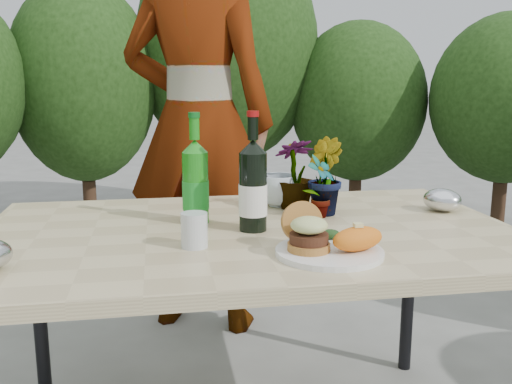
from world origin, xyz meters
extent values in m
cube|color=tan|center=(0.00, 0.00, 0.73)|extent=(1.60, 1.00, 0.04)
cylinder|color=black|center=(-0.72, 0.42, 0.35)|extent=(0.05, 0.05, 0.71)
cylinder|color=black|center=(0.72, 0.42, 0.35)|extent=(0.05, 0.05, 0.71)
cylinder|color=#382316|center=(-0.80, 2.80, 0.21)|extent=(0.10, 0.10, 0.42)
ellipsoid|color=#2A501A|center=(-0.80, 2.80, 1.17)|extent=(1.07, 1.07, 1.49)
cylinder|color=#382316|center=(0.30, 3.00, 0.25)|extent=(0.10, 0.10, 0.50)
ellipsoid|color=#2A501A|center=(0.30, 3.00, 1.42)|extent=(1.45, 1.45, 1.85)
cylinder|color=#382316|center=(1.30, 2.70, 0.19)|extent=(0.10, 0.10, 0.38)
ellipsoid|color=#2A501A|center=(1.30, 2.70, 1.01)|extent=(1.07, 1.07, 1.25)
cylinder|color=#382316|center=(2.20, 2.10, 0.22)|extent=(0.10, 0.10, 0.44)
ellipsoid|color=#2A501A|center=(2.20, 2.10, 1.05)|extent=(1.08, 1.08, 1.21)
cylinder|color=white|center=(0.16, -0.29, 0.76)|extent=(0.28, 0.28, 0.01)
cylinder|color=#B7722D|center=(0.10, -0.29, 0.78)|extent=(0.11, 0.11, 0.02)
cylinder|color=#472314|center=(0.10, -0.29, 0.80)|extent=(0.10, 0.10, 0.02)
ellipsoid|color=beige|center=(0.10, -0.29, 0.83)|extent=(0.10, 0.10, 0.04)
cylinder|color=#B7722D|center=(0.10, -0.21, 0.82)|extent=(0.11, 0.06, 0.11)
ellipsoid|color=orange|center=(0.22, -0.31, 0.80)|extent=(0.17, 0.12, 0.06)
ellipsoid|color=olive|center=(0.16, -0.20, 0.78)|extent=(0.04, 0.04, 0.02)
ellipsoid|color=#193814|center=(0.19, -0.19, 0.78)|extent=(0.06, 0.04, 0.03)
cylinder|color=black|center=(0.00, -0.01, 0.87)|extent=(0.08, 0.08, 0.23)
cylinder|color=white|center=(0.00, -0.01, 0.84)|extent=(0.09, 0.09, 0.09)
cone|color=black|center=(0.00, -0.01, 1.00)|extent=(0.08, 0.08, 0.04)
cylinder|color=black|center=(0.00, -0.01, 1.06)|extent=(0.03, 0.03, 0.07)
cylinder|color=maroon|center=(0.00, -0.01, 1.10)|extent=(0.04, 0.04, 0.02)
cylinder|color=#1B8217|center=(-0.16, 0.11, 0.86)|extent=(0.08, 0.08, 0.22)
cylinder|color=#198C26|center=(-0.16, 0.11, 0.84)|extent=(0.08, 0.08, 0.09)
cone|color=#1B8217|center=(-0.16, 0.11, 0.99)|extent=(0.08, 0.08, 0.04)
cylinder|color=#1B8217|center=(-0.16, 0.11, 1.05)|extent=(0.03, 0.03, 0.07)
cylinder|color=#0C5919|center=(-0.16, 0.11, 1.09)|extent=(0.04, 0.04, 0.02)
cylinder|color=silver|center=(-0.18, -0.16, 0.80)|extent=(0.07, 0.07, 0.09)
imported|color=#23561D|center=(0.24, 0.10, 0.85)|extent=(0.13, 0.12, 0.20)
imported|color=#20581E|center=(0.27, 0.15, 0.88)|extent=(0.13, 0.15, 0.25)
imported|color=#1E551D|center=(0.19, 0.25, 0.87)|extent=(0.17, 0.17, 0.24)
imported|color=silver|center=(0.14, 0.29, 0.81)|extent=(0.14, 0.14, 0.11)
ellipsoid|color=silver|center=(0.68, 0.12, 0.79)|extent=(0.16, 0.17, 0.08)
imported|color=#8E6447|center=(-0.08, 1.03, 0.99)|extent=(0.85, 0.70, 1.98)
camera|label=1|loc=(-0.27, -1.64, 1.20)|focal=40.00mm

